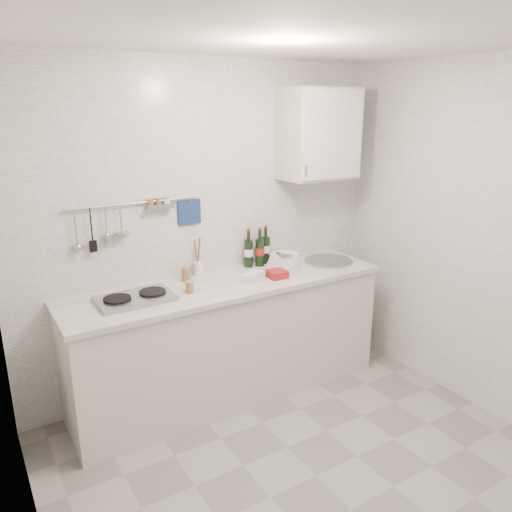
# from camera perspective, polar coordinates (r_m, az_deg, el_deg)

# --- Properties ---
(floor) EXTENTS (3.00, 3.00, 0.00)m
(floor) POSITION_cam_1_polar(r_m,az_deg,el_deg) (3.34, 6.90, -23.66)
(floor) COLOR slate
(floor) RESTS_ON ground
(ceiling) EXTENTS (3.00, 3.00, 0.00)m
(ceiling) POSITION_cam_1_polar(r_m,az_deg,el_deg) (2.57, 9.02, 24.12)
(ceiling) COLOR silver
(ceiling) RESTS_ON back_wall
(back_wall) EXTENTS (3.00, 0.02, 2.50)m
(back_wall) POSITION_cam_1_polar(r_m,az_deg,el_deg) (3.84, -5.46, 2.97)
(back_wall) COLOR silver
(back_wall) RESTS_ON floor
(wall_left) EXTENTS (0.02, 2.80, 2.50)m
(wall_left) POSITION_cam_1_polar(r_m,az_deg,el_deg) (2.16, -25.27, -9.93)
(wall_left) COLOR silver
(wall_left) RESTS_ON floor
(wall_right) EXTENTS (0.02, 2.80, 2.50)m
(wall_right) POSITION_cam_1_polar(r_m,az_deg,el_deg) (3.81, 25.63, 1.23)
(wall_right) COLOR silver
(wall_right) RESTS_ON floor
(counter) EXTENTS (2.44, 0.64, 0.96)m
(counter) POSITION_cam_1_polar(r_m,az_deg,el_deg) (3.88, -3.05, -9.72)
(counter) COLOR beige
(counter) RESTS_ON floor
(wall_rail) EXTENTS (0.98, 0.09, 0.34)m
(wall_rail) POSITION_cam_1_polar(r_m,az_deg,el_deg) (3.56, -13.94, 4.34)
(wall_rail) COLOR #93969B
(wall_rail) RESTS_ON back_wall
(wall_cabinet) EXTENTS (0.60, 0.38, 0.70)m
(wall_cabinet) POSITION_cam_1_polar(r_m,az_deg,el_deg) (4.07, 7.21, 13.67)
(wall_cabinet) COLOR beige
(wall_cabinet) RESTS_ON back_wall
(plate_stack_hob) EXTENTS (0.28, 0.28, 0.02)m
(plate_stack_hob) POSITION_cam_1_polar(r_m,az_deg,el_deg) (3.46, -15.50, -4.67)
(plate_stack_hob) COLOR #5260BA
(plate_stack_hob) RESTS_ON counter
(plate_stack_sink) EXTENTS (0.30, 0.28, 0.13)m
(plate_stack_sink) POSITION_cam_1_polar(r_m,az_deg,el_deg) (3.94, 3.14, -0.75)
(plate_stack_sink) COLOR white
(plate_stack_sink) RESTS_ON counter
(wine_bottles) EXTENTS (0.25, 0.11, 0.31)m
(wine_bottles) POSITION_cam_1_polar(r_m,az_deg,el_deg) (4.02, 0.24, 1.07)
(wine_bottles) COLOR black
(wine_bottles) RESTS_ON counter
(butter_dish) EXTENTS (0.21, 0.16, 0.06)m
(butter_dish) POSITION_cam_1_polar(r_m,az_deg,el_deg) (3.71, -0.33, -2.34)
(butter_dish) COLOR white
(butter_dish) RESTS_ON counter
(strawberry_punnet) EXTENTS (0.14, 0.14, 0.06)m
(strawberry_punnet) POSITION_cam_1_polar(r_m,az_deg,el_deg) (3.76, 2.42, -2.07)
(strawberry_punnet) COLOR #AC1329
(strawberry_punnet) RESTS_ON counter
(utensil_crock) EXTENTS (0.07, 0.07, 0.30)m
(utensil_crock) POSITION_cam_1_polar(r_m,az_deg,el_deg) (3.82, -6.61, -1.20)
(utensil_crock) COLOR white
(utensil_crock) RESTS_ON counter
(jar_a) EXTENTS (0.07, 0.07, 0.11)m
(jar_a) POSITION_cam_1_polar(r_m,az_deg,el_deg) (3.72, -8.02, -2.03)
(jar_a) COLOR brown
(jar_a) RESTS_ON counter
(jar_b) EXTENTS (0.07, 0.07, 0.08)m
(jar_b) POSITION_cam_1_polar(r_m,az_deg,el_deg) (4.08, 1.90, -0.33)
(jar_b) COLOR brown
(jar_b) RESTS_ON counter
(jar_c) EXTENTS (0.06, 0.06, 0.08)m
(jar_c) POSITION_cam_1_polar(r_m,az_deg,el_deg) (3.97, 2.00, -0.83)
(jar_c) COLOR brown
(jar_c) RESTS_ON counter
(jar_d) EXTENTS (0.06, 0.06, 0.09)m
(jar_d) POSITION_cam_1_polar(r_m,az_deg,el_deg) (3.48, -7.61, -3.52)
(jar_d) COLOR brown
(jar_d) RESTS_ON counter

